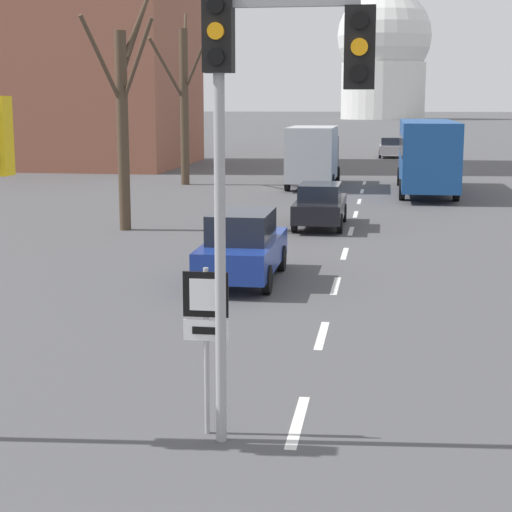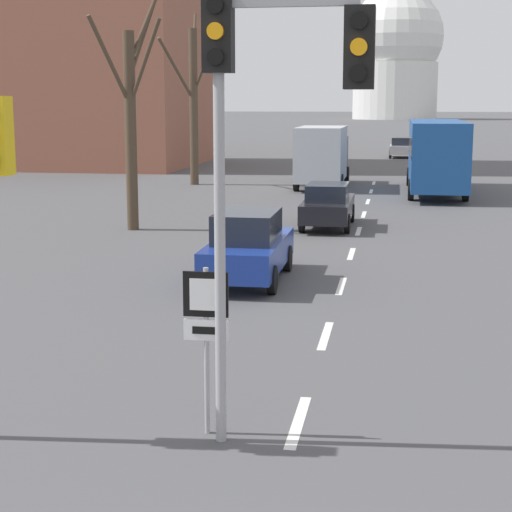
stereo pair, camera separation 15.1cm
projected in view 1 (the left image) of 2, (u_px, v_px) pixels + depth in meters
The scene contains 19 objects.
lane_stripe_1 at pixel (298, 421), 11.86m from camera, with size 0.16×2.00×0.01m, color silver.
lane_stripe_2 at pixel (322, 335), 16.24m from camera, with size 0.16×2.00×0.01m, color silver.
lane_stripe_3 at pixel (336, 286), 20.62m from camera, with size 0.16×2.00×0.01m, color silver.
lane_stripe_4 at pixel (345, 254), 25.00m from camera, with size 0.16×2.00×0.01m, color silver.
lane_stripe_5 at pixel (351, 231), 29.37m from camera, with size 0.16×2.00×0.01m, color silver.
lane_stripe_6 at pixel (356, 214), 33.75m from camera, with size 0.16×2.00×0.01m, color silver.
lane_stripe_7 at pixel (359, 201), 38.13m from camera, with size 0.16×2.00×0.01m, color silver.
lane_stripe_8 at pixel (362, 191), 42.51m from camera, with size 0.16×2.00×0.01m, color silver.
lane_stripe_9 at pixel (364, 183), 46.89m from camera, with size 0.16×2.00×0.01m, color silver.
traffic_signal_centre_tall at pixel (265, 101), 10.33m from camera, with size 2.06×0.34×5.78m.
route_sign_post at pixel (206, 323), 11.16m from camera, with size 0.60×0.08×2.26m.
sedan_near_left at pixel (243, 246), 20.99m from camera, with size 1.76×4.51×1.76m.
sedan_near_right at pixel (391, 147), 68.15m from camera, with size 1.89×4.01×1.61m.
sedan_mid_centre at pixel (320, 205), 30.16m from camera, with size 1.72×4.52×1.56m.
city_bus at pixel (427, 151), 41.27m from camera, with size 2.66×10.80×3.48m.
delivery_truck at pixel (314, 154), 44.32m from camera, with size 2.44×7.20×3.14m.
bare_tree_left_near at pixel (124, 115), 28.97m from camera, with size 2.26×3.10×8.54m.
bare_tree_left_far at pixel (184, 101), 45.13m from camera, with size 2.86×4.90×9.14m.
capitol_dome at pixel (384, 54), 220.49m from camera, with size 24.09×24.09×34.03m.
Camera 1 is at (1.11, -4.40, 4.37)m, focal length 60.00 mm.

